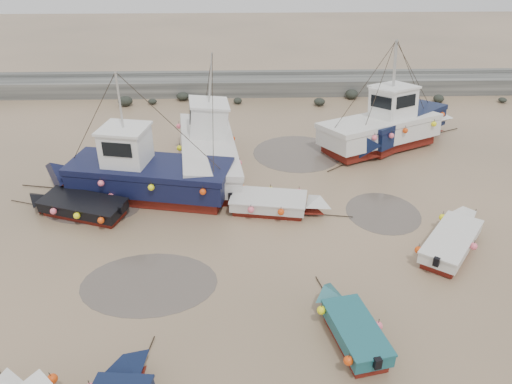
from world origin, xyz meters
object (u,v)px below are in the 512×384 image
dinghy_3 (454,237)px  cabin_boat_3 (389,126)px  person (143,203)px  dinghy_2 (351,324)px  dinghy_5 (276,202)px  cabin_boat_2 (395,124)px  cabin_boat_1 (205,146)px  dinghy_4 (77,204)px  cabin_boat_0 (138,173)px

dinghy_3 → cabin_boat_3: (-0.03, 10.61, 0.79)m
dinghy_3 → person: size_ratio=3.28×
dinghy_2 → dinghy_3: bearing=30.1°
dinghy_5 → cabin_boat_2: 10.86m
cabin_boat_1 → person: size_ratio=7.04×
cabin_boat_3 → dinghy_4: bearing=-92.1°
cabin_boat_1 → person: (-2.83, -3.80, -1.30)m
cabin_boat_0 → cabin_boat_3: same height
cabin_boat_0 → cabin_boat_3: 14.96m
dinghy_5 → cabin_boat_3: (7.17, 7.45, 0.78)m
cabin_boat_3 → cabin_boat_1: bearing=-102.5°
cabin_boat_0 → cabin_boat_3: (13.82, 5.73, 0.02)m
dinghy_5 → cabin_boat_0: cabin_boat_0 is taller
dinghy_5 → cabin_boat_1: cabin_boat_1 is taller
dinghy_4 → cabin_boat_2: bearing=-45.8°
cabin_boat_0 → dinghy_4: bearing=133.1°
dinghy_2 → cabin_boat_1: bearing=100.4°
cabin_boat_1 → person: bearing=-133.3°
dinghy_3 → cabin_boat_1: size_ratio=0.47×
cabin_boat_0 → cabin_boat_2: (14.25, 5.99, 0.04)m
dinghy_2 → dinghy_4: bearing=131.2°
dinghy_3 → cabin_boat_0: 14.70m
cabin_boat_1 → cabin_boat_2: bearing=7.7°
dinghy_5 → person: bearing=-89.2°
dinghy_3 → dinghy_5: 7.86m
dinghy_2 → cabin_boat_2: (5.69, 15.76, 0.78)m
cabin_boat_1 → cabin_boat_0: bearing=-141.1°
dinghy_5 → person: size_ratio=3.55×
dinghy_3 → cabin_boat_1: bearing=-179.1°
dinghy_4 → cabin_boat_0: cabin_boat_0 is taller
dinghy_2 → cabin_boat_0: bearing=118.6°
cabin_boat_3 → dinghy_2: bearing=-44.9°
cabin_boat_3 → cabin_boat_0: bearing=-93.6°
cabin_boat_0 → dinghy_2: bearing=-127.4°
cabin_boat_2 → cabin_boat_3: size_ratio=0.85×
dinghy_3 → cabin_boat_2: bearing=125.3°
dinghy_2 → cabin_boat_3: cabin_boat_3 is taller
dinghy_3 → dinghy_2: bearing=-99.8°
dinghy_4 → dinghy_5: 9.26m
dinghy_5 → person: 6.53m
dinghy_5 → cabin_boat_0: size_ratio=0.52×
dinghy_3 → cabin_boat_0: cabin_boat_0 is taller
dinghy_5 → cabin_boat_3: bearing=146.1°
dinghy_4 → dinghy_5: size_ratio=1.07×
dinghy_2 → dinghy_4: 13.84m
dinghy_5 → dinghy_4: bearing=-80.7°
cabin_boat_1 → cabin_boat_2: same height
cabin_boat_0 → cabin_boat_1: size_ratio=0.96×
cabin_boat_0 → cabin_boat_2: size_ratio=1.31×
dinghy_2 → cabin_boat_0: (-8.56, 9.77, 0.74)m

